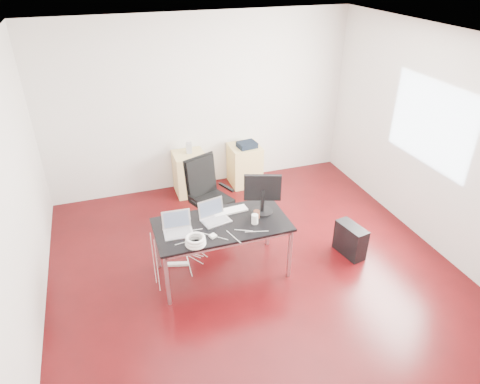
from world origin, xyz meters
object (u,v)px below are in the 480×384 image
object	(u,v)px
filing_cabinet_left	(190,173)
pc_tower	(350,240)
filing_cabinet_right	(245,165)
office_chair	(208,192)
desk	(222,227)

from	to	relation	value
filing_cabinet_left	pc_tower	world-z (taller)	filing_cabinet_left
filing_cabinet_right	pc_tower	xyz separation A→B (m)	(0.67, -2.32, -0.13)
filing_cabinet_right	pc_tower	bearing A→B (deg)	-73.90
filing_cabinet_right	office_chair	bearing A→B (deg)	-130.01
office_chair	filing_cabinet_right	world-z (taller)	office_chair
filing_cabinet_left	pc_tower	size ratio (longest dim) A/B	1.56
filing_cabinet_right	filing_cabinet_left	bearing A→B (deg)	180.00
office_chair	pc_tower	world-z (taller)	office_chair
desk	filing_cabinet_right	distance (m)	2.39
pc_tower	office_chair	bearing A→B (deg)	133.00
pc_tower	filing_cabinet_left	bearing A→B (deg)	114.31
desk	office_chair	size ratio (longest dim) A/B	1.48
filing_cabinet_left	filing_cabinet_right	xyz separation A→B (m)	(0.96, 0.00, 0.00)
desk	office_chair	bearing A→B (deg)	84.87
filing_cabinet_left	pc_tower	distance (m)	2.84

